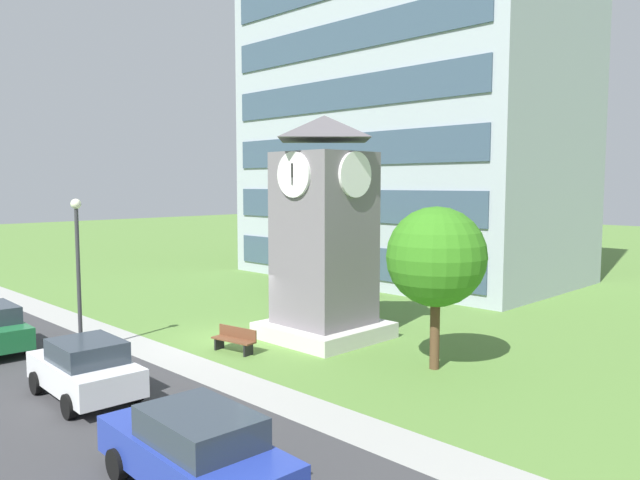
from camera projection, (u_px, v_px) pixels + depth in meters
The scene contains 12 objects.
ground_plane at pixel (233, 338), 23.79m from camera, with size 160.00×160.00×0.00m, color #567F38.
street_asphalt at pixel (31, 383), 18.45m from camera, with size 120.00×7.20×0.01m, color #38383A.
kerb_strip at pixel (160, 354), 21.56m from camera, with size 120.00×1.60×0.01m, color #9E9E99.
office_building at pixel (408, 78), 38.91m from camera, with size 20.38×12.26×25.60m.
clock_tower at pixel (324, 242), 23.55m from camera, with size 4.15×4.15×8.63m.
park_bench at pixel (235, 339), 21.80m from camera, with size 1.85×0.75×0.88m.
street_lamp at pixel (78, 257), 21.60m from camera, with size 0.36×0.36×5.50m.
tree_near_tower at pixel (436, 257), 19.53m from camera, with size 3.24×3.24×5.31m.
tree_streetside at pixel (309, 228), 34.70m from camera, with size 3.15×3.15×5.14m.
tree_by_building at pixel (369, 224), 35.68m from camera, with size 3.06×3.06×5.27m.
parked_car_white at pixel (85, 368), 17.04m from camera, with size 4.13×2.18×1.69m.
parked_car_blue at pixel (195, 450), 11.79m from camera, with size 4.86×2.18×1.69m.
Camera 1 is at (18.92, -14.09, 6.01)m, focal length 34.11 mm.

